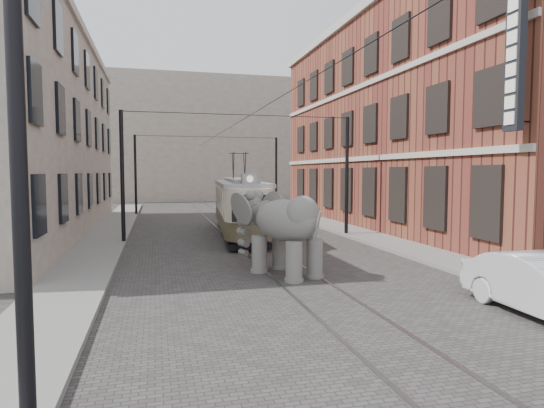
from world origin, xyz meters
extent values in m
plane|color=#423F3D|center=(0.00, 0.00, 0.00)|extent=(120.00, 120.00, 0.00)
cube|color=slate|center=(6.00, 0.00, 0.07)|extent=(2.00, 60.00, 0.15)
cube|color=slate|center=(-6.50, 0.00, 0.07)|extent=(2.00, 60.00, 0.15)
cube|color=maroon|center=(11.00, 9.00, 6.00)|extent=(8.00, 26.00, 12.00)
cube|color=gray|center=(-11.00, 10.00, 5.00)|extent=(7.00, 24.00, 10.00)
cube|color=gray|center=(0.00, 40.00, 7.00)|extent=(28.00, 10.00, 14.00)
camera|label=1|loc=(-4.16, -15.53, 3.26)|focal=30.32mm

